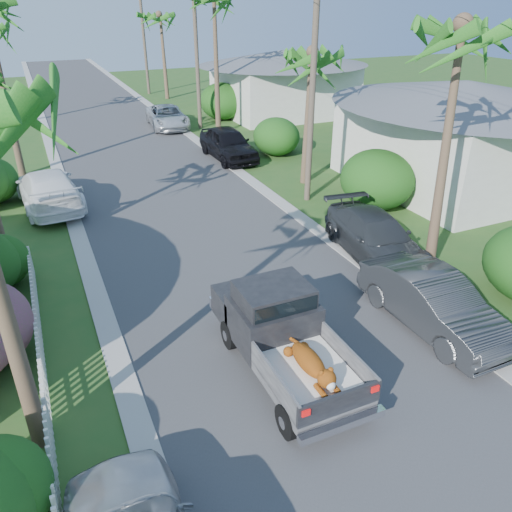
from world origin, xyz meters
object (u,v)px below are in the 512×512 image
pickup_truck (278,328)px  utility_pole_b (312,94)px  parked_car_rn (433,303)px  parked_car_rf (228,144)px  palm_r_b (311,53)px  house_right_near (457,139)px  palm_r_a (468,26)px  parked_car_rm (375,237)px  utility_pole_d (144,41)px  utility_pole_c (197,57)px  parked_car_rd (167,117)px  parked_car_lf (48,189)px  palm_r_d (160,15)px  house_right_far (283,85)px

pickup_truck → utility_pole_b: 11.93m
parked_car_rn → parked_car_rf: parked_car_rf is taller
palm_r_b → house_right_near: size_ratio=0.80×
palm_r_a → house_right_near: (6.70, 6.00, -5.20)m
parked_car_rm → house_right_near: house_right_near is taller
palm_r_b → utility_pole_d: size_ratio=0.80×
palm_r_a → utility_pole_c: 22.19m
utility_pole_d → parked_car_rd: bearing=-98.2°
parked_car_rd → palm_r_a: palm_r_a is taller
parked_car_rm → house_right_near: bearing=38.3°
house_right_near → utility_pole_b: size_ratio=1.00×
utility_pole_d → palm_r_b: bearing=-88.0°
parked_car_rf → palm_r_b: bearing=-70.9°
parked_car_rn → parked_car_lf: parked_car_lf is taller
parked_car_rn → parked_car_rm: parked_car_rn is taller
pickup_truck → parked_car_rd: pickup_truck is taller
utility_pole_d → utility_pole_b: bearing=-90.0°
pickup_truck → parked_car_lf: pickup_truck is taller
palm_r_a → palm_r_b: size_ratio=1.21×
utility_pole_d → parked_car_rn: bearing=-92.5°
palm_r_d → utility_pole_c: bearing=-94.3°
parked_car_rm → palm_r_a: bearing=-35.6°
parked_car_rm → palm_r_b: palm_r_b is taller
parked_car_rm → utility_pole_b: size_ratio=0.57×
pickup_truck → parked_car_rf: size_ratio=1.02×
parked_car_rd → parked_car_lf: (-8.60, -12.32, 0.09)m
palm_r_d → utility_pole_d: (-0.90, 3.00, -2.14)m
parked_car_rm → utility_pole_d: utility_pole_d is taller
parked_car_rm → utility_pole_c: 21.15m
palm_r_d → utility_pole_d: 3.79m
parked_car_lf → house_right_far: bearing=-149.2°
palm_r_b → utility_pole_c: (-1.00, 13.00, -1.35)m
palm_r_a → palm_r_b: bearing=88.1°
parked_car_lf → palm_r_d: bearing=-121.9°
house_right_near → utility_pole_c: size_ratio=1.00×
parked_car_lf → house_right_near: size_ratio=0.63×
pickup_truck → palm_r_b: palm_r_b is taller
house_right_near → parked_car_rn: bearing=-135.6°
parked_car_rd → parked_car_rf: bearing=-78.4°
parked_car_rf → house_right_near: size_ratio=0.56×
palm_r_b → utility_pole_d: utility_pole_d is taller
parked_car_rm → parked_car_lf: (-10.00, 9.56, 0.08)m
house_right_near → parked_car_rf: bearing=134.9°
palm_r_a → palm_r_b: 9.12m
parked_car_rd → palm_r_d: bearing=79.7°
parked_car_lf → house_right_far: house_right_far is taller
parked_car_rf → house_right_far: 12.80m
palm_r_a → palm_r_d: size_ratio=1.09×
parked_car_rd → pickup_truck: bearing=-94.8°
parked_car_lf → house_right_near: house_right_near is taller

